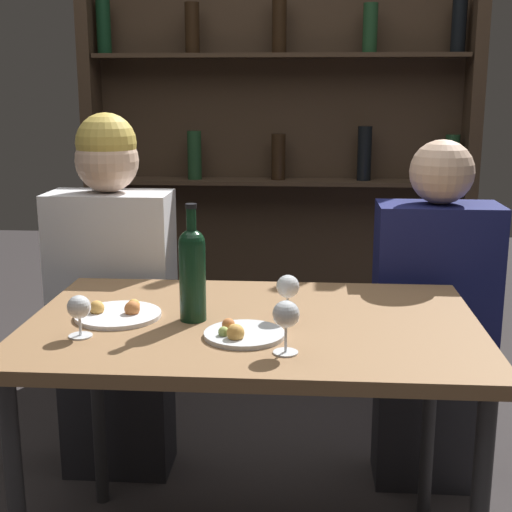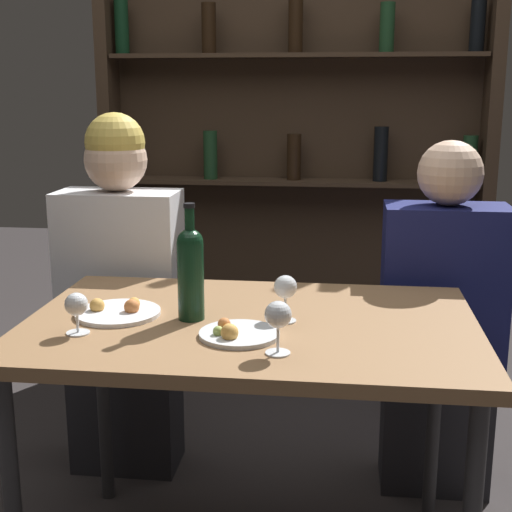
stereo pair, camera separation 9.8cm
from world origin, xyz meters
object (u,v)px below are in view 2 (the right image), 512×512
object	(u,v)px
wine_glass_0	(76,306)
food_plate_1	(118,311)
wine_bottle	(191,269)
food_plate_0	(236,333)
seated_person_right	(440,330)
wine_glass_2	(278,317)
seated_person_left	(122,301)
wine_glass_1	(285,289)

from	to	relation	value
wine_glass_0	food_plate_1	bearing A→B (deg)	71.76
wine_glass_0	wine_bottle	bearing A→B (deg)	30.23
wine_bottle	food_plate_0	distance (m)	0.23
food_plate_0	seated_person_right	distance (m)	0.95
wine_bottle	food_plate_0	xyz separation A→B (m)	(0.14, -0.13, -0.13)
wine_glass_2	food_plate_0	xyz separation A→B (m)	(-0.11, 0.10, -0.08)
food_plate_1	seated_person_left	distance (m)	0.61
wine_bottle	wine_glass_1	xyz separation A→B (m)	(0.25, 0.01, -0.05)
wine_bottle	food_plate_1	xyz separation A→B (m)	(-0.21, 0.01, -0.13)
wine_glass_0	food_plate_1	size ratio (longest dim) A/B	0.46
wine_glass_1	wine_glass_0	bearing A→B (deg)	-162.62
wine_glass_2	food_plate_1	size ratio (longest dim) A/B	0.55
wine_glass_0	seated_person_right	bearing A→B (deg)	35.80
wine_bottle	wine_glass_2	bearing A→B (deg)	-42.09
food_plate_0	food_plate_1	size ratio (longest dim) A/B	0.87
wine_bottle	wine_glass_0	bearing A→B (deg)	-149.77
wine_glass_0	wine_glass_1	world-z (taller)	wine_glass_1
food_plate_0	wine_bottle	bearing A→B (deg)	137.76
wine_glass_2	wine_bottle	bearing A→B (deg)	137.91
wine_glass_0	wine_glass_2	distance (m)	0.53
food_plate_0	seated_person_left	bearing A→B (deg)	126.67
wine_bottle	seated_person_left	distance (m)	0.74
wine_glass_0	food_plate_0	size ratio (longest dim) A/B	0.53
wine_bottle	wine_glass_0	size ratio (longest dim) A/B	2.94
wine_bottle	food_plate_1	size ratio (longest dim) A/B	1.35
food_plate_0	seated_person_left	world-z (taller)	seated_person_left
wine_glass_2	food_plate_0	size ratio (longest dim) A/B	0.63
food_plate_1	seated_person_left	size ratio (longest dim) A/B	0.18
wine_glass_1	seated_person_right	xyz separation A→B (m)	(0.49, 0.56, -0.29)
wine_glass_1	seated_person_left	xyz separation A→B (m)	(-0.63, 0.56, -0.23)
wine_bottle	wine_glass_0	distance (m)	0.31
wine_glass_1	food_plate_0	world-z (taller)	wine_glass_1
food_plate_0	wine_glass_2	bearing A→B (deg)	-41.89
wine_glass_0	wine_glass_1	xyz separation A→B (m)	(0.52, 0.16, 0.02)
wine_bottle	wine_glass_1	size ratio (longest dim) A/B	2.49
wine_glass_0	food_plate_0	distance (m)	0.41
wine_glass_1	seated_person_left	world-z (taller)	seated_person_left
seated_person_left	wine_glass_2	bearing A→B (deg)	-51.63
wine_glass_0	seated_person_right	size ratio (longest dim) A/B	0.09
seated_person_left	seated_person_right	xyz separation A→B (m)	(1.13, -0.00, -0.06)
wine_glass_0	wine_glass_1	size ratio (longest dim) A/B	0.85
wine_glass_1	seated_person_left	bearing A→B (deg)	138.36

